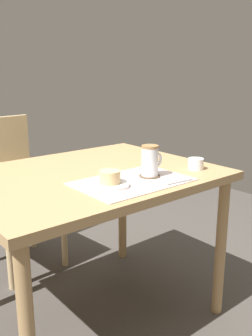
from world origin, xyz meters
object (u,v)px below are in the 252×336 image
Objects in this scene: pastry_plate at (110,185)px; sugar_bowl at (196,164)px; wooden_chair at (12,187)px; pastry at (110,177)px; coffee_mug at (150,160)px; dining_table at (89,190)px.

pastry_plate is 2.16× the size of sugar_bowl.
pastry_plate is at bearing 84.12° from wooden_chair.
coffee_mug is at bearing 0.43° from pastry.
pastry_plate is 1.85× the size of pastry.
sugar_bowl is (0.46, -0.03, 0.02)m from pastry_plate.
pastry_plate is (-0.06, -0.23, 0.09)m from dining_table.
pastry_plate is 1.20× the size of coffee_mug.
sugar_bowl is at bearing -8.21° from coffee_mug.
coffee_mug is (0.21, 0.00, 0.03)m from pastry.
wooden_chair is at bearing 94.50° from dining_table.
wooden_chair is 6.97× the size of coffee_mug.
wooden_chair is 12.59× the size of sugar_bowl.
dining_table is at bearing 124.36° from coffee_mug.
coffee_mug is (0.21, -0.96, 0.31)m from wooden_chair.
coffee_mug is at bearing 171.79° from sugar_bowl.
sugar_bowl is (0.46, -1.00, 0.26)m from wooden_chair.
pastry_plate is at bearing -103.89° from dining_table.
pastry is at bearing 180.00° from pastry_plate.
dining_table is at bearing 146.90° from sugar_bowl.
pastry_plate is 0.22m from coffee_mug.
pastry is at bearing 175.75° from sugar_bowl.
dining_table is 7.15× the size of pastry_plate.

